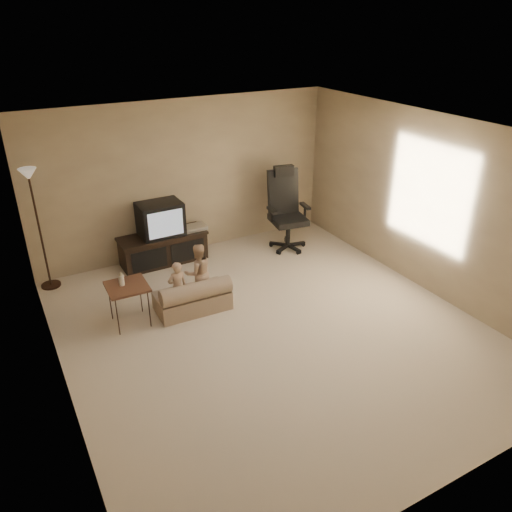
{
  "coord_description": "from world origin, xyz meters",
  "views": [
    {
      "loc": [
        -2.75,
        -4.56,
        3.68
      ],
      "look_at": [
        0.1,
        0.6,
        0.76
      ],
      "focal_mm": 35.0,
      "sensor_mm": 36.0,
      "label": 1
    }
  ],
  "objects_px": {
    "tv_stand": "(163,238)",
    "side_table": "(127,287)",
    "office_chair": "(286,220)",
    "child_sofa": "(194,298)",
    "toddler_left": "(178,287)",
    "floor_lamp": "(34,203)",
    "toddler_right": "(198,272)"
  },
  "relations": [
    {
      "from": "child_sofa",
      "to": "toddler_left",
      "type": "xyz_separation_m",
      "value": [
        -0.18,
        0.08,
        0.18
      ]
    },
    {
      "from": "side_table",
      "to": "toddler_right",
      "type": "xyz_separation_m",
      "value": [
        1.03,
        0.12,
        -0.12
      ]
    },
    {
      "from": "floor_lamp",
      "to": "toddler_right",
      "type": "xyz_separation_m",
      "value": [
        1.79,
        -1.4,
        -0.89
      ]
    },
    {
      "from": "side_table",
      "to": "child_sofa",
      "type": "height_order",
      "value": "side_table"
    },
    {
      "from": "floor_lamp",
      "to": "child_sofa",
      "type": "bearing_deg",
      "value": -45.78
    },
    {
      "from": "side_table",
      "to": "toddler_right",
      "type": "height_order",
      "value": "toddler_right"
    },
    {
      "from": "floor_lamp",
      "to": "toddler_right",
      "type": "height_order",
      "value": "floor_lamp"
    },
    {
      "from": "tv_stand",
      "to": "toddler_right",
      "type": "distance_m",
      "value": 1.35
    },
    {
      "from": "tv_stand",
      "to": "toddler_left",
      "type": "relative_size",
      "value": 1.91
    },
    {
      "from": "toddler_left",
      "to": "office_chair",
      "type": "bearing_deg",
      "value": -159.74
    },
    {
      "from": "office_chair",
      "to": "child_sofa",
      "type": "xyz_separation_m",
      "value": [
        -2.18,
        -1.14,
        -0.3
      ]
    },
    {
      "from": "side_table",
      "to": "floor_lamp",
      "type": "height_order",
      "value": "floor_lamp"
    },
    {
      "from": "tv_stand",
      "to": "child_sofa",
      "type": "bearing_deg",
      "value": -95.97
    },
    {
      "from": "side_table",
      "to": "floor_lamp",
      "type": "distance_m",
      "value": 1.87
    },
    {
      "from": "toddler_left",
      "to": "toddler_right",
      "type": "distance_m",
      "value": 0.41
    },
    {
      "from": "child_sofa",
      "to": "toddler_right",
      "type": "distance_m",
      "value": 0.38
    },
    {
      "from": "office_chair",
      "to": "floor_lamp",
      "type": "xyz_separation_m",
      "value": [
        -3.78,
        0.51,
        0.81
      ]
    },
    {
      "from": "toddler_right",
      "to": "side_table",
      "type": "bearing_deg",
      "value": 9.7
    },
    {
      "from": "side_table",
      "to": "child_sofa",
      "type": "distance_m",
      "value": 0.92
    },
    {
      "from": "tv_stand",
      "to": "toddler_left",
      "type": "xyz_separation_m",
      "value": [
        -0.33,
        -1.51,
        -0.05
      ]
    },
    {
      "from": "office_chair",
      "to": "side_table",
      "type": "relative_size",
      "value": 1.84
    },
    {
      "from": "tv_stand",
      "to": "office_chair",
      "type": "bearing_deg",
      "value": -13.3
    },
    {
      "from": "side_table",
      "to": "floor_lamp",
      "type": "bearing_deg",
      "value": 116.54
    },
    {
      "from": "side_table",
      "to": "toddler_left",
      "type": "relative_size",
      "value": 1.02
    },
    {
      "from": "office_chair",
      "to": "child_sofa",
      "type": "relative_size",
      "value": 1.39
    },
    {
      "from": "toddler_left",
      "to": "toddler_right",
      "type": "xyz_separation_m",
      "value": [
        0.37,
        0.16,
        0.05
      ]
    },
    {
      "from": "tv_stand",
      "to": "side_table",
      "type": "relative_size",
      "value": 1.88
    },
    {
      "from": "side_table",
      "to": "child_sofa",
      "type": "xyz_separation_m",
      "value": [
        0.84,
        -0.12,
        -0.35
      ]
    },
    {
      "from": "floor_lamp",
      "to": "child_sofa",
      "type": "xyz_separation_m",
      "value": [
        1.6,
        -1.65,
        -1.11
      ]
    },
    {
      "from": "child_sofa",
      "to": "toddler_right",
      "type": "xyz_separation_m",
      "value": [
        0.19,
        0.24,
        0.23
      ]
    },
    {
      "from": "office_chair",
      "to": "toddler_right",
      "type": "height_order",
      "value": "office_chair"
    },
    {
      "from": "child_sofa",
      "to": "toddler_right",
      "type": "bearing_deg",
      "value": 54.61
    }
  ]
}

